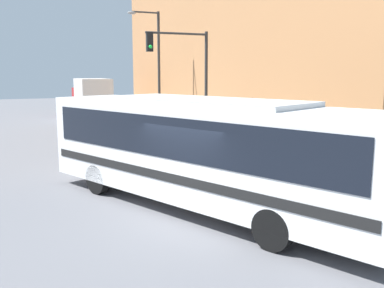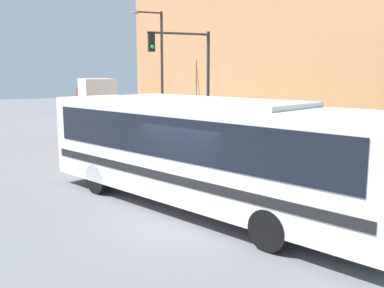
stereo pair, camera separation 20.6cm
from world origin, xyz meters
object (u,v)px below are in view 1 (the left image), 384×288
traffic_light_pole (187,68)px  street_lamp (155,61)px  parking_meter (207,128)px  fire_hydrant (264,159)px  delivery_truck (91,97)px  city_bus (201,146)px

traffic_light_pole → street_lamp: 7.94m
parking_meter → street_lamp: (-0.00, 8.34, 3.58)m
fire_hydrant → street_lamp: street_lamp is taller
delivery_truck → traffic_light_pole: size_ratio=1.18×
delivery_truck → fire_hydrant: (2.85, -22.58, -1.35)m
fire_hydrant → parking_meter: size_ratio=0.48×
delivery_truck → fire_hydrant: delivery_truck is taller
street_lamp → parking_meter: bearing=-90.0°
street_lamp → city_bus: bearing=-104.1°
delivery_truck → fire_hydrant: bearing=-82.8°
traffic_light_pole → parking_meter: traffic_light_pole is taller
city_bus → fire_hydrant: city_bus is taller
fire_hydrant → traffic_light_pole: size_ratio=0.12×
traffic_light_pole → delivery_truck: bearing=96.6°
city_bus → delivery_truck: delivery_truck is taller
city_bus → street_lamp: 18.02m
street_lamp → traffic_light_pole: bearing=-96.7°
delivery_truck → city_bus: bearing=-93.3°
delivery_truck → street_lamp: 9.70m
fire_hydrant → city_bus: bearing=-141.1°
city_bus → delivery_truck: (1.50, 26.09, 0.01)m
parking_meter → street_lamp: 9.07m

